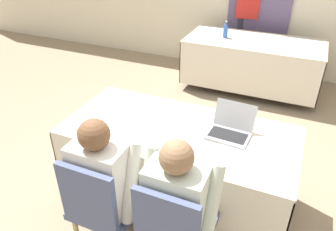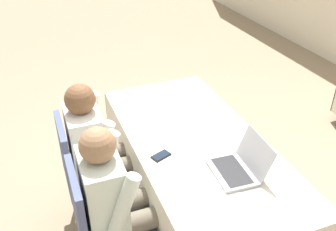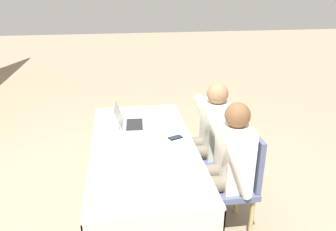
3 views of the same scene
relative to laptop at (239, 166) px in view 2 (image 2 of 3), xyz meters
The scene contains 11 objects.
ground_plane 0.88m from the laptop, 166.26° to the right, with size 24.00×24.00×0.00m, color gray.
conference_table_near 0.45m from the laptop, 166.26° to the right, with size 1.85×0.87×0.74m.
laptop is the anchor object (origin of this frame).
cell_phone 0.50m from the laptop, 128.94° to the right, with size 0.11×0.14×0.01m.
paper_beside_laptop 0.27m from the laptop, 68.68° to the right, with size 0.26×0.33×0.00m.
paper_centre_table 0.09m from the laptop, 129.57° to the left, with size 0.31×0.35×0.00m.
paper_left_edge 0.38m from the laptop, 166.70° to the right, with size 0.27×0.34×0.00m.
chair_near_left 1.10m from the laptop, 128.08° to the right, with size 0.44×0.44×0.91m.
chair_near_right 0.89m from the laptop, 98.16° to the right, with size 0.44×0.44×0.91m.
person_checkered_shirt 0.99m from the laptop, 131.81° to the right, with size 0.50×0.52×1.17m.
person_white_shirt 0.75m from the laptop, 99.30° to the right, with size 0.50×0.52×1.17m.
Camera 2 is at (1.88, -0.94, 2.22)m, focal length 40.00 mm.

